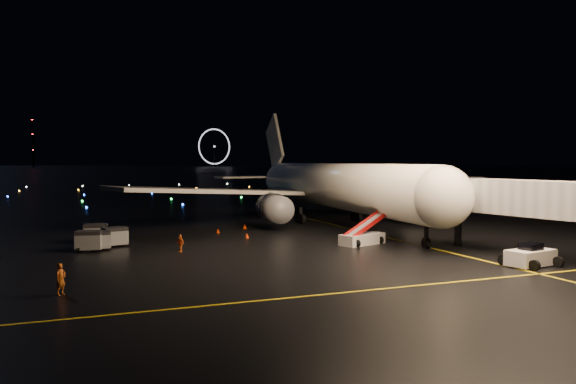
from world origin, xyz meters
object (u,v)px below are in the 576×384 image
Objects in this scene: crew_a at (61,279)px; baggage_cart_1 at (98,241)px; pushback_tug at (531,254)px; belt_loader at (362,227)px; baggage_cart_2 at (89,241)px; baggage_cart_0 at (115,237)px; crew_c at (180,243)px; baggage_cart_3 at (96,234)px; airliner at (325,161)px.

baggage_cart_1 is at bearing 34.68° from crew_a.
belt_loader is (-6.61, 14.73, 0.77)m from pushback_tug.
baggage_cart_2 is (2.17, 16.79, -0.05)m from crew_a.
baggage_cart_0 is 2.28m from baggage_cart_1.
pushback_tug reaches higher than crew_c.
baggage_cart_2 is at bearing 137.76° from pushback_tug.
baggage_cart_3 reaches higher than crew_c.
baggage_cart_1 is at bearing -150.83° from airliner.
baggage_cart_1 is (-24.12, 5.75, -0.83)m from belt_loader.
pushback_tug is 16.17m from belt_loader.
baggage_cart_1 is at bearing 136.43° from pushback_tug.
crew_c is (-17.33, 1.99, -0.90)m from belt_loader.
baggage_cart_2 is at bearing 148.86° from belt_loader.
belt_loader is 17.47m from crew_c.
pushback_tug is at bearing -51.51° from baggage_cart_0.
baggage_cart_1 is at bearing 147.35° from belt_loader.
airliner reaches higher than crew_a.
crew_a reaches higher than baggage_cart_3.
pushback_tug is (0.97, -35.20, -7.18)m from airliner.
baggage_cart_0 is 0.99× the size of baggage_cart_2.
baggage_cart_3 is at bearing 130.75° from pushback_tug.
pushback_tug is at bearing -50.96° from crew_a.
crew_c is 7.52m from baggage_cart_0.
baggage_cart_0 is 3.22m from baggage_cart_2.
belt_loader is 26.31m from baggage_cart_3.
baggage_cart_0 is (4.56, 18.94, -0.06)m from crew_a.
baggage_cart_1 is at bearing 43.16° from baggage_cart_2.
airliner is 32.19m from baggage_cart_3.
belt_loader is 25.49m from baggage_cart_2.
crew_a is at bearing -85.57° from baggage_cart_2.
crew_a is at bearing -132.79° from airliner.
crew_c is (-22.97, -18.48, -7.31)m from airliner.
airliner reaches higher than pushback_tug.
airliner is 26.03× the size of baggage_cart_2.
crew_a is at bearing -105.49° from baggage_cart_1.
belt_loader reaches higher than crew_c.
baggage_cart_1 is (-1.58, -1.65, -0.06)m from baggage_cart_0.
crew_c is 0.72× the size of baggage_cart_2.
airliner is at bearing 38.22° from baggage_cart_2.
baggage_cart_2 is (-7.60, 3.27, 0.14)m from crew_c.
pushback_tug is 0.55× the size of belt_loader.
baggage_cart_1 is 0.91× the size of baggage_cart_3.
airliner is at bearing 98.76° from crew_c.
baggage_cart_3 is (-30.74, 25.22, 0.03)m from pushback_tug.
baggage_cart_0 is at bearing 142.58° from belt_loader.
belt_loader reaches higher than baggage_cart_2.
pushback_tug is at bearing -39.40° from baggage_cart_1.
belt_loader is at bearing -32.49° from baggage_cart_0.
baggage_cart_3 is at bearing -171.43° from crew_c.
baggage_cart_2 reaches higher than baggage_cart_1.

